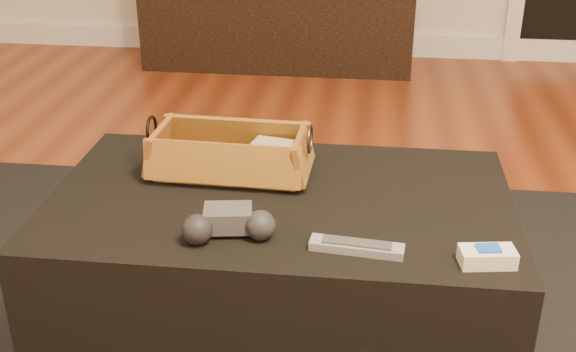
# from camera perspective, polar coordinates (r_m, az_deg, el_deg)

# --- Properties ---
(baseboard) EXTENTS (5.00, 0.04, 0.12)m
(baseboard) POSITION_cam_1_polar(r_m,az_deg,el_deg) (4.12, 5.21, 10.37)
(baseboard) COLOR white
(baseboard) RESTS_ON floor
(media_cabinet) EXTENTS (1.39, 0.45, 0.55)m
(media_cabinet) POSITION_cam_1_polar(r_m,az_deg,el_deg) (3.88, -0.71, 12.76)
(media_cabinet) COLOR black
(media_cabinet) RESTS_ON floor
(ottoman) EXTENTS (1.00, 0.60, 0.42)m
(ottoman) POSITION_cam_1_polar(r_m,az_deg,el_deg) (1.67, -0.60, -8.03)
(ottoman) COLOR black
(ottoman) RESTS_ON area_rug
(tv_remote) EXTENTS (0.20, 0.06, 0.02)m
(tv_remote) POSITION_cam_1_polar(r_m,az_deg,el_deg) (1.66, -5.29, 0.84)
(tv_remote) COLOR black
(tv_remote) RESTS_ON wicker_basket
(cloth_bundle) EXTENTS (0.11, 0.09, 0.06)m
(cloth_bundle) POSITION_cam_1_polar(r_m,az_deg,el_deg) (1.66, -1.11, 1.73)
(cloth_bundle) COLOR tan
(cloth_bundle) RESTS_ON wicker_basket
(wicker_basket) EXTENTS (0.38, 0.21, 0.13)m
(wicker_basket) POSITION_cam_1_polar(r_m,az_deg,el_deg) (1.66, -4.58, 1.63)
(wicker_basket) COLOR #A86726
(wicker_basket) RESTS_ON ottoman
(game_controller) EXTENTS (0.19, 0.12, 0.06)m
(game_controller) POSITION_cam_1_polar(r_m,az_deg,el_deg) (1.40, -4.71, -3.78)
(game_controller) COLOR #3A3A3D
(game_controller) RESTS_ON ottoman
(silver_remote) EXTENTS (0.18, 0.06, 0.02)m
(silver_remote) POSITION_cam_1_polar(r_m,az_deg,el_deg) (1.37, 5.45, -5.58)
(silver_remote) COLOR gray
(silver_remote) RESTS_ON ottoman
(cream_gadget) EXTENTS (0.11, 0.07, 0.04)m
(cream_gadget) POSITION_cam_1_polar(r_m,az_deg,el_deg) (1.37, 15.47, -6.14)
(cream_gadget) COLOR white
(cream_gadget) RESTS_ON ottoman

